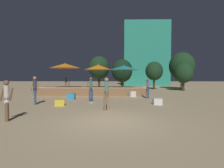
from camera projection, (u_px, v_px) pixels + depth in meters
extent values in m
plane|color=tan|center=(109.00, 122.00, 6.96)|extent=(120.00, 120.00, 0.00)
cube|color=olive|center=(91.00, 91.00, 17.64)|extent=(10.54, 3.07, 0.72)
cube|color=#CCB793|center=(89.00, 88.00, 16.13)|extent=(10.54, 0.12, 0.08)
cylinder|color=brown|center=(124.00, 83.00, 16.24)|extent=(0.05, 0.05, 2.42)
cone|color=teal|center=(124.00, 68.00, 16.18)|extent=(2.81, 2.81, 0.42)
sphere|color=teal|center=(124.00, 65.00, 16.17)|extent=(0.08, 0.08, 0.08)
cylinder|color=brown|center=(98.00, 83.00, 16.22)|extent=(0.05, 0.05, 2.44)
cone|color=orange|center=(98.00, 67.00, 16.16)|extent=(2.54, 2.54, 0.45)
sphere|color=orange|center=(98.00, 64.00, 16.15)|extent=(0.08, 0.08, 0.08)
cylinder|color=brown|center=(65.00, 82.00, 16.16)|extent=(0.05, 0.05, 2.60)
cone|color=orange|center=(65.00, 66.00, 16.10)|extent=(2.84, 2.84, 0.42)
sphere|color=orange|center=(65.00, 63.00, 16.09)|extent=(0.08, 0.08, 0.08)
cube|color=yellow|center=(60.00, 102.00, 10.82)|extent=(0.69, 0.69, 0.39)
cube|color=white|center=(132.00, 94.00, 15.59)|extent=(0.65, 0.65, 0.50)
cube|color=white|center=(157.00, 101.00, 11.26)|extent=(0.53, 0.53, 0.41)
cube|color=#2D9EDB|center=(71.00, 96.00, 13.73)|extent=(0.58, 0.58, 0.50)
cylinder|color=brown|center=(7.00, 112.00, 6.97)|extent=(0.13, 0.13, 0.76)
cylinder|color=brown|center=(7.00, 111.00, 7.12)|extent=(0.13, 0.13, 0.76)
cylinder|color=white|center=(7.00, 100.00, 7.02)|extent=(0.20, 0.20, 0.24)
cylinder|color=beige|center=(7.00, 93.00, 7.01)|extent=(0.20, 0.20, 0.59)
cylinder|color=brown|center=(11.00, 94.00, 7.08)|extent=(0.19, 0.15, 0.53)
cylinder|color=brown|center=(2.00, 95.00, 6.95)|extent=(0.20, 0.15, 0.53)
sphere|color=brown|center=(6.00, 83.00, 6.99)|extent=(0.21, 0.21, 0.21)
cylinder|color=#2D4C7F|center=(148.00, 94.00, 14.33)|extent=(0.13, 0.13, 0.74)
cylinder|color=brown|center=(147.00, 94.00, 14.41)|extent=(0.13, 0.13, 0.74)
cylinder|color=#2D4C7F|center=(148.00, 89.00, 14.35)|extent=(0.19, 0.19, 0.24)
cylinder|color=purple|center=(148.00, 85.00, 14.34)|extent=(0.19, 0.19, 0.57)
cylinder|color=brown|center=(148.00, 86.00, 14.48)|extent=(0.14, 0.17, 0.51)
cylinder|color=brown|center=(147.00, 86.00, 14.20)|extent=(0.15, 0.18, 0.51)
sphere|color=brown|center=(148.00, 80.00, 14.32)|extent=(0.20, 0.20, 0.20)
cylinder|color=#2D4C7F|center=(90.00, 96.00, 12.63)|extent=(0.13, 0.13, 0.81)
cylinder|color=#2D4C7F|center=(92.00, 96.00, 12.66)|extent=(0.13, 0.13, 0.81)
cylinder|color=#2D4C7F|center=(91.00, 89.00, 12.63)|extent=(0.21, 0.21, 0.24)
cylinder|color=teal|center=(91.00, 85.00, 12.61)|extent=(0.21, 0.21, 0.62)
cylinder|color=brown|center=(91.00, 86.00, 12.45)|extent=(0.11, 0.18, 0.56)
cylinder|color=brown|center=(91.00, 86.00, 12.78)|extent=(0.10, 0.14, 0.55)
sphere|color=brown|center=(91.00, 79.00, 12.60)|extent=(0.22, 0.22, 0.22)
cylinder|color=#997051|center=(35.00, 98.00, 11.30)|extent=(0.13, 0.13, 0.84)
cylinder|color=#2D4C7F|center=(35.00, 98.00, 11.15)|extent=(0.13, 0.13, 0.84)
cylinder|color=#2D4C7F|center=(35.00, 90.00, 11.20)|extent=(0.22, 0.22, 0.24)
cylinder|color=#333842|center=(35.00, 85.00, 11.19)|extent=(0.22, 0.22, 0.65)
cylinder|color=#997051|center=(32.00, 86.00, 11.10)|extent=(0.21, 0.17, 0.58)
cylinder|color=#997051|center=(38.00, 86.00, 11.28)|extent=(0.17, 0.15, 0.58)
sphere|color=#997051|center=(35.00, 78.00, 11.17)|extent=(0.23, 0.23, 0.23)
cylinder|color=#72664C|center=(105.00, 103.00, 9.23)|extent=(0.13, 0.13, 0.81)
cylinder|color=#997051|center=(108.00, 103.00, 9.26)|extent=(0.13, 0.13, 0.81)
cylinder|color=#72664C|center=(106.00, 94.00, 9.22)|extent=(0.21, 0.21, 0.24)
cylinder|color=teal|center=(106.00, 88.00, 9.21)|extent=(0.21, 0.21, 0.62)
cylinder|color=#997051|center=(107.00, 89.00, 9.04)|extent=(0.11, 0.18, 0.56)
cylinder|color=#997051|center=(106.00, 89.00, 9.38)|extent=(0.12, 0.23, 0.55)
sphere|color=#997051|center=(106.00, 80.00, 9.19)|extent=(0.22, 0.22, 0.22)
cylinder|color=#2D3338|center=(88.00, 84.00, 17.62)|extent=(0.02, 0.02, 0.45)
cylinder|color=#2D3338|center=(90.00, 84.00, 17.41)|extent=(0.02, 0.02, 0.45)
cylinder|color=#2D3338|center=(90.00, 84.00, 17.83)|extent=(0.02, 0.02, 0.45)
cylinder|color=#2D3338|center=(92.00, 84.00, 17.62)|extent=(0.02, 0.02, 0.45)
cylinder|color=#2D3338|center=(90.00, 82.00, 17.61)|extent=(0.40, 0.40, 0.02)
cube|color=#2D3338|center=(91.00, 80.00, 17.72)|extent=(0.28, 0.27, 0.45)
cylinder|color=#47474C|center=(68.00, 84.00, 18.12)|extent=(0.02, 0.02, 0.45)
cylinder|color=#47474C|center=(70.00, 84.00, 18.41)|extent=(0.02, 0.02, 0.45)
cylinder|color=#47474C|center=(66.00, 84.00, 18.17)|extent=(0.02, 0.02, 0.45)
cylinder|color=#47474C|center=(67.00, 84.00, 18.47)|extent=(0.02, 0.02, 0.45)
cylinder|color=#47474C|center=(68.00, 82.00, 18.28)|extent=(0.40, 0.40, 0.02)
cube|color=#47474C|center=(66.00, 80.00, 18.30)|extent=(0.09, 0.36, 0.45)
cylinder|color=white|center=(91.00, 103.00, 11.88)|extent=(0.28, 0.28, 0.03)
cylinder|color=#3D2B1C|center=(182.00, 83.00, 25.25)|extent=(0.28, 0.28, 1.72)
ellipsoid|color=#19381E|center=(182.00, 66.00, 25.15)|extent=(3.60, 3.60, 3.96)
cylinder|color=#3D2B1C|center=(183.00, 86.00, 22.24)|extent=(0.28, 0.28, 1.22)
ellipsoid|color=#19381E|center=(184.00, 73.00, 22.17)|extent=(2.34, 2.34, 2.57)
cylinder|color=#3D2B1C|center=(154.00, 84.00, 24.66)|extent=(0.28, 0.28, 1.50)
ellipsoid|color=#19381E|center=(154.00, 71.00, 24.58)|extent=(2.42, 2.42, 2.67)
cylinder|color=#3D2B1C|center=(122.00, 85.00, 22.78)|extent=(0.28, 0.28, 1.34)
ellipsoid|color=black|center=(122.00, 71.00, 22.70)|extent=(2.72, 2.72, 3.00)
cylinder|color=#3D2B1C|center=(99.00, 83.00, 23.77)|extent=(0.28, 0.28, 1.75)
ellipsoid|color=#19381E|center=(99.00, 68.00, 23.68)|extent=(2.82, 2.82, 3.11)
cube|color=teal|center=(146.00, 54.00, 34.67)|extent=(8.85, 3.10, 12.59)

